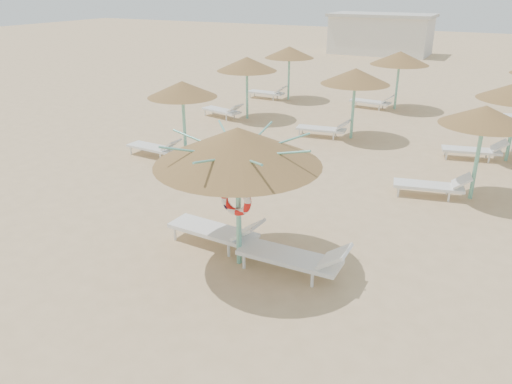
% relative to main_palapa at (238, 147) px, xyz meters
% --- Properties ---
extents(ground, '(120.00, 120.00, 0.00)m').
position_rel_main_palapa_xyz_m(ground, '(-0.19, 0.39, -2.62)').
color(ground, tan).
rests_on(ground, ground).
extents(main_palapa, '(3.36, 3.36, 3.01)m').
position_rel_main_palapa_xyz_m(main_palapa, '(0.00, 0.00, 0.00)').
color(main_palapa, '#72C5AE').
rests_on(main_palapa, ground).
extents(lounger_main_a, '(2.32, 0.81, 0.83)m').
position_rel_main_palapa_xyz_m(lounger_main_a, '(-0.78, 0.43, -2.23)').
color(lounger_main_a, white).
rests_on(lounger_main_a, ground).
extents(lounger_main_b, '(2.33, 0.72, 0.84)m').
position_rel_main_palapa_xyz_m(lounger_main_b, '(1.26, 0.14, -2.22)').
color(lounger_main_b, white).
rests_on(lounger_main_b, ground).
extents(palapa_field, '(19.80, 13.41, 2.70)m').
position_rel_main_palapa_xyz_m(palapa_field, '(1.13, 10.76, -0.32)').
color(palapa_field, '#72C5AE').
rests_on(palapa_field, ground).
extents(service_hut, '(8.40, 4.40, 3.25)m').
position_rel_main_palapa_xyz_m(service_hut, '(-6.19, 35.39, -0.98)').
color(service_hut, silver).
rests_on(service_hut, ground).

